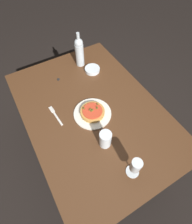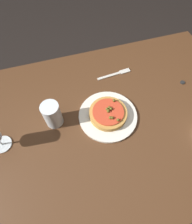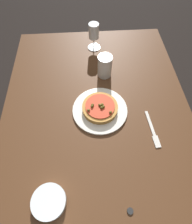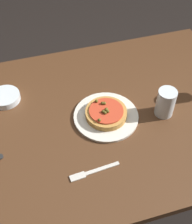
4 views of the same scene
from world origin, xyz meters
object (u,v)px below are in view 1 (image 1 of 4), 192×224
at_px(dinner_plate, 92,113).
at_px(bottle_cap, 58,79).
at_px(fork, 55,114).
at_px(wine_glass, 136,166).
at_px(wine_bottle, 79,52).
at_px(dining_table, 92,116).
at_px(side_bowl, 92,70).
at_px(pizza, 92,112).
at_px(water_cup, 105,139).

xyz_separation_m(dinner_plate, bottle_cap, (0.45, 0.08, -0.00)).
xyz_separation_m(dinner_plate, fork, (0.13, 0.24, -0.00)).
bearing_deg(bottle_cap, dinner_plate, -170.19).
relative_size(wine_glass, fork, 0.84).
relative_size(wine_glass, wine_bottle, 0.53).
bearing_deg(wine_glass, dinner_plate, 0.10).
distance_m(dining_table, wine_bottle, 0.57).
xyz_separation_m(dining_table, side_bowl, (0.36, -0.21, 0.10)).
distance_m(pizza, side_bowl, 0.46).
bearing_deg(pizza, wine_glass, -179.92).
bearing_deg(side_bowl, fork, 119.85).
xyz_separation_m(wine_glass, fork, (0.62, 0.24, -0.11)).
distance_m(wine_glass, water_cup, 0.25).
bearing_deg(dining_table, pizza, 156.51).
relative_size(dinner_plate, fork, 1.42).
height_order(pizza, wine_bottle, wine_bottle).
xyz_separation_m(dining_table, water_cup, (-0.28, 0.06, 0.14)).
relative_size(pizza, water_cup, 1.38).
height_order(dinner_plate, pizza, pizza).
relative_size(pizza, fork, 0.91).
xyz_separation_m(dining_table, wine_bottle, (0.50, -0.16, 0.22)).
relative_size(wine_bottle, bottle_cap, 12.68).
bearing_deg(fork, side_bowl, -64.71).
bearing_deg(wine_glass, side_bowl, -14.24).
bearing_deg(fork, bottle_cap, -31.64).
bearing_deg(side_bowl, bottle_cap, 80.41).
relative_size(pizza, side_bowl, 1.34).
xyz_separation_m(dining_table, fork, (0.10, 0.26, 0.08)).
relative_size(dinner_plate, water_cup, 2.16).
relative_size(water_cup, side_bowl, 0.98).
relative_size(water_cup, bottle_cap, 5.33).
bearing_deg(dining_table, bottle_cap, 12.70).
height_order(dining_table, fork, fork).
distance_m(dining_table, water_cup, 0.32).
xyz_separation_m(wine_glass, wine_bottle, (1.02, -0.18, 0.03)).
bearing_deg(bottle_cap, water_cup, -177.31).
relative_size(dining_table, dinner_plate, 5.01).
bearing_deg(water_cup, side_bowl, -22.74).
xyz_separation_m(pizza, wine_glass, (-0.48, -0.00, 0.08)).
xyz_separation_m(dinner_plate, water_cup, (-0.25, 0.05, 0.06)).
bearing_deg(water_cup, fork, 27.40).
height_order(dinner_plate, side_bowl, side_bowl).
distance_m(dining_table, side_bowl, 0.43).
distance_m(wine_bottle, bottle_cap, 0.30).
xyz_separation_m(dining_table, dinner_plate, (-0.04, 0.02, 0.09)).
xyz_separation_m(dinner_plate, wine_glass, (-0.48, -0.00, 0.10)).
bearing_deg(pizza, dinner_plate, 149.06).
height_order(water_cup, side_bowl, water_cup).
bearing_deg(wine_bottle, side_bowl, -159.62).
bearing_deg(water_cup, pizza, -10.49).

